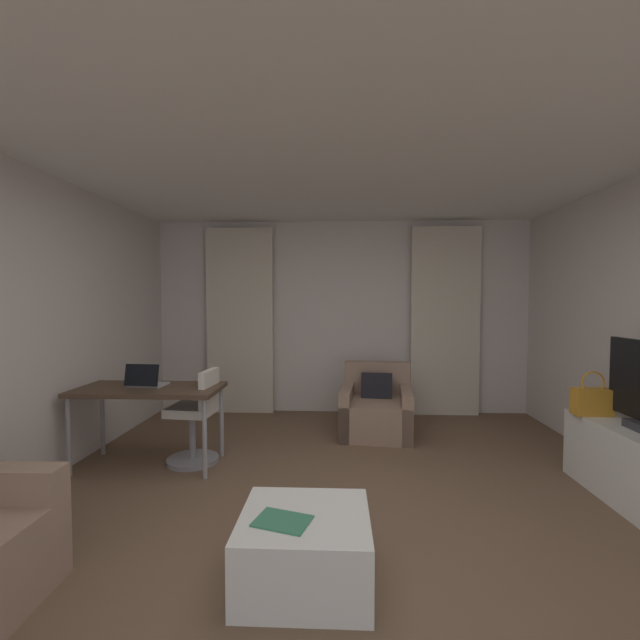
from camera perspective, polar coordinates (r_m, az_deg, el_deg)
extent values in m
plane|color=brown|center=(3.12, 3.29, -26.64)|extent=(12.00, 12.00, 0.00)
cube|color=silver|center=(5.75, 2.92, 0.39)|extent=(5.12, 0.06, 2.60)
cube|color=white|center=(2.94, 3.44, 24.75)|extent=(5.12, 6.12, 0.06)
cube|color=beige|center=(5.78, -10.83, -0.14)|extent=(0.90, 0.06, 2.50)
cube|color=beige|center=(5.80, 16.64, -0.19)|extent=(0.90, 0.06, 2.50)
cube|color=#997A66|center=(4.96, 7.66, -12.90)|extent=(0.88, 0.94, 0.40)
cube|color=#997A66|center=(5.23, 7.77, -7.72)|extent=(0.80, 0.23, 0.38)
cube|color=#997A66|center=(4.95, 11.60, -12.13)|extent=(0.21, 0.87, 0.54)
cube|color=#997A66|center=(4.96, 3.73, -12.05)|extent=(0.21, 0.87, 0.54)
cube|color=black|center=(5.02, 7.71, -9.23)|extent=(0.38, 0.24, 0.37)
cube|color=#4C3828|center=(4.21, -22.21, -8.71)|extent=(1.30, 0.62, 0.04)
cylinder|color=#99999E|center=(4.78, -27.46, -11.94)|extent=(0.04, 0.04, 0.69)
cylinder|color=#99999E|center=(4.33, -13.22, -13.25)|extent=(0.04, 0.04, 0.69)
cylinder|color=#99999E|center=(4.35, -30.99, -13.45)|extent=(0.04, 0.04, 0.69)
cylinder|color=#99999E|center=(3.85, -15.40, -15.30)|extent=(0.04, 0.04, 0.69)
cylinder|color=gray|center=(4.28, -16.94, -15.09)|extent=(0.06, 0.06, 0.46)
cylinder|color=gray|center=(4.35, -16.90, -17.73)|extent=(0.48, 0.48, 0.04)
cube|color=silver|center=(4.20, -16.99, -11.58)|extent=(0.43, 0.43, 0.08)
cube|color=silver|center=(4.09, -14.83, -8.94)|extent=(0.09, 0.36, 0.34)
cube|color=#ADADB2|center=(4.28, -22.31, -8.13)|extent=(0.34, 0.25, 0.02)
cube|color=black|center=(4.17, -23.09, -6.91)|extent=(0.32, 0.08, 0.20)
cube|color=white|center=(2.58, -2.08, -28.61)|extent=(0.69, 0.64, 0.38)
cube|color=#387F5B|center=(2.42, -5.13, -25.56)|extent=(0.33, 0.27, 0.01)
cube|color=orange|center=(4.24, 33.05, -9.31)|extent=(0.30, 0.14, 0.22)
torus|color=orange|center=(4.21, 33.10, -7.17)|extent=(0.20, 0.02, 0.20)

